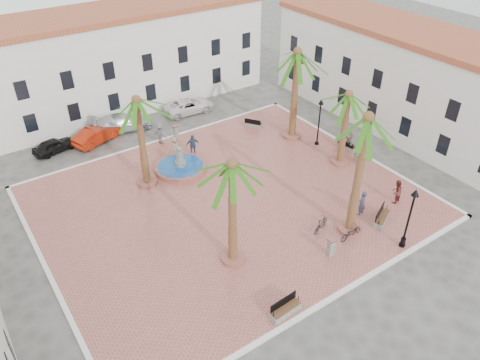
{
  "coord_description": "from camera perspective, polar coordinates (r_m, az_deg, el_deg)",
  "views": [
    {
      "loc": [
        -14.82,
        -23.01,
        20.81
      ],
      "look_at": [
        1.0,
        0.0,
        1.6
      ],
      "focal_mm": 35.0,
      "sensor_mm": 36.0,
      "label": 1
    }
  ],
  "objects": [
    {
      "name": "ground",
      "position": [
        34.39,
        -1.37,
        -2.73
      ],
      "size": [
        120.0,
        120.0,
        0.0
      ],
      "primitive_type": "plane",
      "color": "#56544F",
      "rests_on": "ground"
    },
    {
      "name": "plaza",
      "position": [
        34.34,
        -1.38,
        -2.63
      ],
      "size": [
        26.0,
        22.0,
        0.15
      ],
      "primitive_type": "cube",
      "color": "#AE5E52",
      "rests_on": "ground"
    },
    {
      "name": "kerb_n",
      "position": [
        42.5,
        -9.59,
        4.81
      ],
      "size": [
        26.3,
        0.3,
        0.16
      ],
      "primitive_type": "cube",
      "color": "silver",
      "rests_on": "ground"
    },
    {
      "name": "kerb_s",
      "position": [
        28.17,
        11.4,
        -13.78
      ],
      "size": [
        26.3,
        0.3,
        0.16
      ],
      "primitive_type": "cube",
      "color": "silver",
      "rests_on": "ground"
    },
    {
      "name": "kerb_e",
      "position": [
        41.63,
        13.77,
        3.58
      ],
      "size": [
        0.3,
        22.3,
        0.16
      ],
      "primitive_type": "cube",
      "color": "silver",
      "rests_on": "ground"
    },
    {
      "name": "kerb_w",
      "position": [
        31.03,
        -22.23,
        -10.68
      ],
      "size": [
        0.3,
        22.3,
        0.16
      ],
      "primitive_type": "cube",
      "color": "silver",
      "rests_on": "ground"
    },
    {
      "name": "building_north",
      "position": [
        48.24,
        -15.05,
        13.94
      ],
      "size": [
        30.4,
        7.4,
        9.5
      ],
      "color": "white",
      "rests_on": "ground"
    },
    {
      "name": "building_east",
      "position": [
        45.86,
        18.87,
        11.87
      ],
      "size": [
        7.4,
        26.4,
        9.0
      ],
      "rotation": [
        0.0,
        0.0,
        1.57
      ],
      "color": "white",
      "rests_on": "ground"
    },
    {
      "name": "fountain",
      "position": [
        37.82,
        -7.26,
        1.63
      ],
      "size": [
        4.17,
        4.17,
        2.16
      ],
      "color": "#A65B4B",
      "rests_on": "plaza"
    },
    {
      "name": "palm_nw",
      "position": [
        33.67,
        -12.38,
        8.3
      ],
      "size": [
        4.89,
        4.89,
        7.37
      ],
      "color": "#A65B4B",
      "rests_on": "plaza"
    },
    {
      "name": "palm_sw",
      "position": [
        25.67,
        -0.98,
        0.46
      ],
      "size": [
        4.81,
        4.81,
        7.42
      ],
      "color": "#A65B4B",
      "rests_on": "plaza"
    },
    {
      "name": "palm_s",
      "position": [
        28.41,
        15.13,
        5.79
      ],
      "size": [
        5.16,
        5.16,
        8.81
      ],
      "color": "#A65B4B",
      "rests_on": "plaza"
    },
    {
      "name": "palm_e",
      "position": [
        36.98,
        13.0,
        9.07
      ],
      "size": [
        4.78,
        4.78,
        6.39
      ],
      "color": "#A65B4B",
      "rests_on": "plaza"
    },
    {
      "name": "palm_ne",
      "position": [
        39.72,
        6.96,
        14.08
      ],
      "size": [
        5.37,
        5.37,
        8.21
      ],
      "color": "#A65B4B",
      "rests_on": "plaza"
    },
    {
      "name": "bench_s",
      "position": [
        26.68,
        5.57,
        -15.49
      ],
      "size": [
        1.97,
        0.71,
        1.02
      ],
      "rotation": [
        0.0,
        0.0,
        0.06
      ],
      "color": "gray",
      "rests_on": "plaza"
    },
    {
      "name": "bench_se",
      "position": [
        33.68,
        16.91,
        -4.46
      ],
      "size": [
        2.07,
        1.4,
        1.06
      ],
      "rotation": [
        0.0,
        0.0,
        0.44
      ],
      "color": "gray",
      "rests_on": "plaza"
    },
    {
      "name": "bench_e",
      "position": [
        41.31,
        12.81,
        3.97
      ],
      "size": [
        0.82,
        1.68,
        0.85
      ],
      "rotation": [
        0.0,
        0.0,
        1.78
      ],
      "color": "gray",
      "rests_on": "plaza"
    },
    {
      "name": "bench_ne",
      "position": [
        43.85,
        1.61,
        6.76
      ],
      "size": [
        1.35,
        1.63,
        0.87
      ],
      "rotation": [
        0.0,
        0.0,
        2.18
      ],
      "color": "gray",
      "rests_on": "plaza"
    },
    {
      "name": "lamppost_s",
      "position": [
        30.45,
        20.18,
        -3.3
      ],
      "size": [
        0.49,
        0.49,
        4.49
      ],
      "color": "black",
      "rests_on": "plaza"
    },
    {
      "name": "lamppost_e",
      "position": [
        40.39,
        9.71,
        7.89
      ],
      "size": [
        0.46,
        0.46,
        4.26
      ],
      "color": "black",
      "rests_on": "plaza"
    },
    {
      "name": "bollard_se",
      "position": [
        30.01,
        11.01,
        -8.02
      ],
      "size": [
        0.52,
        0.52,
        1.32
      ],
      "rotation": [
        0.0,
        0.0,
        -0.1
      ],
      "color": "gray",
      "rests_on": "plaza"
    },
    {
      "name": "bollard_n",
      "position": [
        42.12,
        -7.82,
        5.84
      ],
      "size": [
        0.5,
        0.5,
        1.29
      ],
      "rotation": [
        0.0,
        0.0,
        -0.1
      ],
      "color": "gray",
      "rests_on": "plaza"
    },
    {
      "name": "bollard_e",
      "position": [
        39.51,
        14.11,
        2.94
      ],
      "size": [
        0.47,
        0.47,
        1.23
      ],
      "rotation": [
        0.0,
        0.0,
        -0.07
      ],
      "color": "gray",
      "rests_on": "plaza"
    },
    {
      "name": "litter_bin",
      "position": [
        32.11,
        19.23,
        -7.14
      ],
      "size": [
        0.33,
        0.33,
        0.64
      ],
      "primitive_type": "cylinder",
      "color": "black",
      "rests_on": "plaza"
    },
    {
      "name": "cyclist_a",
      "position": [
        33.58,
        14.66,
        -2.72
      ],
      "size": [
        0.76,
        0.56,
        1.91
      ],
      "primitive_type": "imported",
      "rotation": [
        0.0,
        0.0,
        3.3
      ],
      "color": "#313349",
      "rests_on": "plaza"
    },
    {
      "name": "bicycle_a",
      "position": [
        31.64,
        13.37,
        -6.28
      ],
      "size": [
        1.78,
        0.63,
        0.93
      ],
      "primitive_type": "imported",
      "rotation": [
        0.0,
        0.0,
        1.57
      ],
      "color": "black",
      "rests_on": "plaza"
    },
    {
      "name": "cyclist_b",
      "position": [
        35.44,
        18.53,
        -1.35
      ],
      "size": [
        1.04,
        0.89,
        1.87
      ],
      "primitive_type": "imported",
      "rotation": [
        0.0,
        0.0,
        3.36
      ],
      "color": "#57201E",
      "rests_on": "plaza"
    },
    {
      "name": "bicycle_b",
      "position": [
        31.84,
        9.84,
        -5.32
      ],
      "size": [
        1.8,
        1.03,
        1.04
      ],
      "primitive_type": "imported",
      "rotation": [
        0.0,
        0.0,
        1.9
      ],
      "color": "black",
      "rests_on": "plaza"
    },
    {
      "name": "pedestrian_fountain_a",
      "position": [
        39.56,
        -7.95,
        4.08
      ],
      "size": [
        0.95,
        0.93,
        1.66
      ],
      "primitive_type": "imported",
      "rotation": [
        0.0,
        0.0,
        0.73
      ],
      "color": "#998763",
      "rests_on": "plaza"
    },
    {
      "name": "pedestrian_fountain_b",
      "position": [
        39.27,
        -5.8,
        4.25
      ],
      "size": [
        1.23,
        0.75,
        1.95
      ],
      "primitive_type": "imported",
      "rotation": [
        0.0,
        0.0,
        -0.26
      ],
      "color": "#354460",
      "rests_on": "plaza"
    },
    {
      "name": "pedestrian_north",
      "position": [
        41.42,
        -9.7,
        5.6
      ],
      "size": [
        1.17,
        1.43,
        1.93
      ],
      "primitive_type": "imported",
      "rotation": [
        0.0,
        0.0,
        2.0
      ],
      "color": "#55555B",
      "rests_on": "plaza"
    },
    {
      "name": "pedestrian_east",
      "position": [
        40.91,
        13.13,
        4.6
      ],
      "size": [
        0.98,
        1.66,
        1.71
      ],
      "primitive_type": "imported",
      "rotation": [
        0.0,
        0.0,
        -1.89
      ],
      "color": "gray",
      "rests_on": "plaza"
    },
    {
      "name": "car_black",
      "position": [
        43.07,
        -21.71,
        3.93
      ],
      "size": [
        3.86,
        2.15,
        1.24
      ],
      "primitive_type": "imported",
      "rotation": [
        0.0,
        0.0,
        1.77
      ],
      "color": "black",
      "rests_on": "ground"
    },
    {
      "name": "car_red",
      "position": [
        43.31,
        -17.04,
        5.3
      ],
      "size": [
        4.74,
        2.99,
        1.47
      ],
      "primitive_type": "imported",
      "rotation": [
        0.0,
        0.0,
        1.92
      ],
      "color": "#A7200A",
      "rests_on": "ground"
    },
    {
      "name": "car_silver",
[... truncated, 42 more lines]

